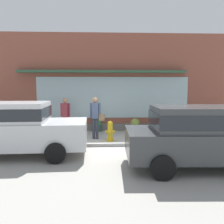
# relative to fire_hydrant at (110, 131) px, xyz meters

# --- Properties ---
(ground_plane) EXTENTS (60.00, 60.00, 0.00)m
(ground_plane) POSITION_rel_fire_hydrant_xyz_m (-0.30, -0.63, -0.40)
(ground_plane) COLOR #9E9B93
(curb_strip) EXTENTS (14.00, 0.24, 0.12)m
(curb_strip) POSITION_rel_fire_hydrant_xyz_m (-0.30, -0.83, -0.34)
(curb_strip) COLOR #B2B2AD
(curb_strip) RESTS_ON ground_plane
(storefront) EXTENTS (14.00, 0.81, 4.84)m
(storefront) POSITION_rel_fire_hydrant_xyz_m (-0.29, 2.55, 1.97)
(storefront) COLOR brown
(storefront) RESTS_ON ground_plane
(fire_hydrant) EXTENTS (0.39, 0.35, 0.82)m
(fire_hydrant) POSITION_rel_fire_hydrant_xyz_m (0.00, 0.00, 0.00)
(fire_hydrant) COLOR gold
(fire_hydrant) RESTS_ON ground_plane
(pedestrian_with_handbag) EXTENTS (0.62, 0.24, 1.77)m
(pedestrian_with_handbag) POSITION_rel_fire_hydrant_xyz_m (-0.59, 0.43, 0.63)
(pedestrian_with_handbag) COLOR #333847
(pedestrian_with_handbag) RESTS_ON ground_plane
(pedestrian_passerby) EXTENTS (0.46, 0.28, 1.70)m
(pedestrian_passerby) POSITION_rel_fire_hydrant_xyz_m (-1.97, 1.19, 0.60)
(pedestrian_passerby) COLOR brown
(pedestrian_passerby) RESTS_ON ground_plane
(parked_car_silver) EXTENTS (4.66, 2.22, 1.71)m
(parked_car_silver) POSITION_rel_fire_hydrant_xyz_m (-3.22, -1.93, 0.55)
(parked_car_silver) COLOR silver
(parked_car_silver) RESTS_ON ground_plane
(parked_car_dark_gray) EXTENTS (4.17, 2.09, 1.67)m
(parked_car_dark_gray) POSITION_rel_fire_hydrant_xyz_m (2.30, -3.32, 0.53)
(parked_car_dark_gray) COLOR #383A3D
(parked_car_dark_gray) RESTS_ON ground_plane
(potted_plant_near_hydrant) EXTENTS (0.44, 0.44, 0.68)m
(potted_plant_near_hydrant) POSITION_rel_fire_hydrant_xyz_m (1.28, 1.83, -0.02)
(potted_plant_near_hydrant) COLOR #4C4C51
(potted_plant_near_hydrant) RESTS_ON ground_plane
(potted_plant_window_center) EXTENTS (0.46, 0.46, 1.36)m
(potted_plant_window_center) POSITION_rel_fire_hydrant_xyz_m (-0.55, 2.17, 0.26)
(potted_plant_window_center) COLOR #33473D
(potted_plant_window_center) RESTS_ON ground_plane
(potted_plant_window_left) EXTENTS (0.27, 0.27, 0.61)m
(potted_plant_window_left) POSITION_rel_fire_hydrant_xyz_m (-3.08, 1.77, -0.08)
(potted_plant_window_left) COLOR #4C4C51
(potted_plant_window_left) RESTS_ON ground_plane
(potted_plant_corner_tall) EXTENTS (0.68, 0.68, 0.94)m
(potted_plant_corner_tall) POSITION_rel_fire_hydrant_xyz_m (-4.26, 1.99, 0.13)
(potted_plant_corner_tall) COLOR #4C4C51
(potted_plant_corner_tall) RESTS_ON ground_plane
(potted_plant_doorstep) EXTENTS (0.41, 0.41, 0.68)m
(potted_plant_doorstep) POSITION_rel_fire_hydrant_xyz_m (2.20, 1.88, -0.04)
(potted_plant_doorstep) COLOR #33473D
(potted_plant_doorstep) RESTS_ON ground_plane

